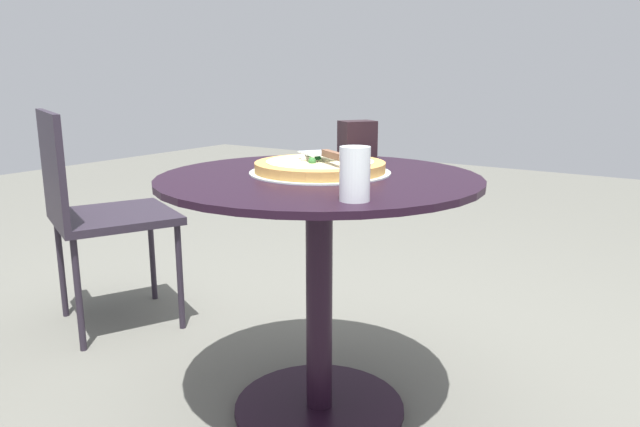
{
  "coord_description": "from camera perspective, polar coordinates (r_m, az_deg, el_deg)",
  "views": [
    {
      "loc": [
        0.89,
        -1.32,
        0.97
      ],
      "look_at": [
        -0.02,
        0.04,
        0.59
      ],
      "focal_mm": 33.48,
      "sensor_mm": 36.0,
      "label": 1
    }
  ],
  "objects": [
    {
      "name": "ground_plane",
      "position": [
        1.87,
        -0.07,
        -18.24
      ],
      "size": [
        10.0,
        10.0,
        0.0
      ],
      "primitive_type": "plane",
      "color": "#605F57"
    },
    {
      "name": "patio_table",
      "position": [
        1.66,
        -0.08,
        -3.43
      ],
      "size": [
        0.88,
        0.88,
        0.71
      ],
      "color": "black",
      "rests_on": "ground"
    },
    {
      "name": "pizza_on_tray",
      "position": [
        1.66,
        -0.01,
        4.46
      ],
      "size": [
        0.39,
        0.39,
        0.05
      ],
      "color": "silver",
      "rests_on": "patio_table"
    },
    {
      "name": "pizza_server",
      "position": [
        1.62,
        0.51,
        5.71
      ],
      "size": [
        0.2,
        0.16,
        0.02
      ],
      "color": "silver",
      "rests_on": "pizza_on_tray"
    },
    {
      "name": "drinking_cup",
      "position": [
        1.28,
        3.35,
        3.8
      ],
      "size": [
        0.07,
        0.07,
        0.12
      ],
      "primitive_type": "cylinder",
      "color": "white",
      "rests_on": "patio_table"
    },
    {
      "name": "napkin_dispenser",
      "position": [
        1.91,
        3.58,
        6.97
      ],
      "size": [
        0.12,
        0.13,
        0.12
      ],
      "primitive_type": "cube",
      "rotation": [
        0.0,
        0.0,
        0.99
      ],
      "color": "black",
      "rests_on": "patio_table"
    },
    {
      "name": "patio_chair_near",
      "position": [
        2.41,
        -20.94,
        0.89
      ],
      "size": [
        0.57,
        0.57,
        0.85
      ],
      "color": "#28212D",
      "rests_on": "ground"
    }
  ]
}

